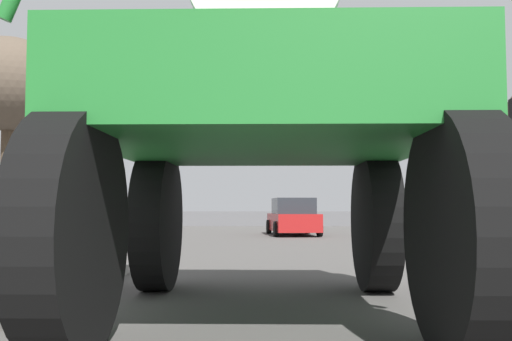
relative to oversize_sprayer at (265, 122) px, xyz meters
The scene contains 6 objects.
ground_plane 11.72m from the oversize_sprayer, 87.10° to the left, with size 120.00×120.00×0.00m, color #4C4947.
oversize_sprayer is the anchor object (origin of this frame).
sedan_ahead 17.70m from the oversize_sprayer, 87.13° to the left, with size 2.24×4.27×1.52m.
traffic_signal_near_left 7.04m from the oversize_sprayer, 130.01° to the left, with size 0.24×0.54×3.63m.
bare_tree_left 12.73m from the oversize_sprayer, 126.85° to the left, with size 3.16×3.16×6.00m.
roadside_barrier 29.42m from the oversize_sprayer, 88.86° to the left, with size 24.92×0.24×0.90m, color #59595B.
Camera 1 is at (-0.50, 0.37, 1.11)m, focal length 40.39 mm.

